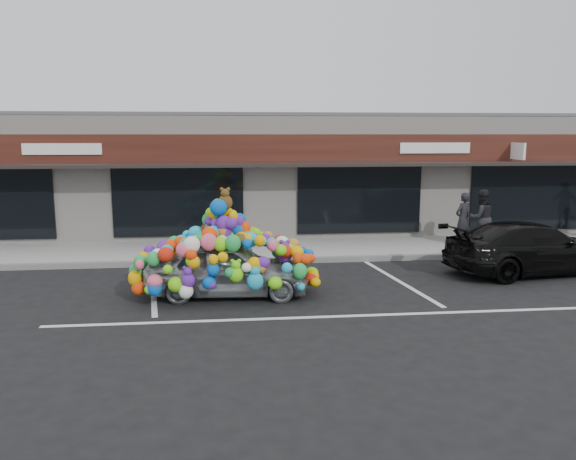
{
  "coord_description": "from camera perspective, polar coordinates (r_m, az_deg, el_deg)",
  "views": [
    {
      "loc": [
        -1.39,
        -12.94,
        3.63
      ],
      "look_at": [
        0.15,
        1.4,
        1.14
      ],
      "focal_mm": 35.0,
      "sensor_mm": 36.0,
      "label": 1
    }
  ],
  "objects": [
    {
      "name": "parking_stripe_mid",
      "position": [
        14.26,
        11.23,
        -5.14
      ],
      "size": [
        0.73,
        4.37,
        0.01
      ],
      "primitive_type": "cube",
      "rotation": [
        0.0,
        0.0,
        0.14
      ],
      "color": "silver",
      "rests_on": "ground"
    },
    {
      "name": "black_sedan",
      "position": [
        16.01,
        23.55,
        -1.67
      ],
      "size": [
        2.57,
        4.89,
        1.35
      ],
      "primitive_type": "imported",
      "rotation": [
        0.0,
        0.0,
        1.72
      ],
      "color": "black",
      "rests_on": "ground"
    },
    {
      "name": "kerb",
      "position": [
        15.9,
        -0.95,
        -3.13
      ],
      "size": [
        26.0,
        0.18,
        0.16
      ],
      "primitive_type": "cube",
      "color": "slate",
      "rests_on": "ground"
    },
    {
      "name": "pedestrian_b",
      "position": [
        18.52,
        18.99,
        1.19
      ],
      "size": [
        0.91,
        0.73,
        1.77
      ],
      "primitive_type": "imported",
      "rotation": [
        0.0,
        0.0,
        3.22
      ],
      "color": "black",
      "rests_on": "sidewalk"
    },
    {
      "name": "lane_line",
      "position": [
        11.74,
        11.1,
        -8.4
      ],
      "size": [
        14.0,
        0.12,
        0.01
      ],
      "primitive_type": "cube",
      "color": "silver",
      "rests_on": "ground"
    },
    {
      "name": "sidewalk",
      "position": [
        17.36,
        -1.4,
        -2.03
      ],
      "size": [
        26.0,
        3.0,
        0.15
      ],
      "primitive_type": "cube",
      "color": "#9C9C96",
      "rests_on": "ground"
    },
    {
      "name": "parking_stripe_left",
      "position": [
        13.75,
        -13.53,
        -5.78
      ],
      "size": [
        0.73,
        4.37,
        0.01
      ],
      "primitive_type": "cube",
      "rotation": [
        0.0,
        0.0,
        0.14
      ],
      "color": "silver",
      "rests_on": "ground"
    },
    {
      "name": "ground",
      "position": [
        13.51,
        0.01,
        -5.8
      ],
      "size": [
        90.0,
        90.0,
        0.0
      ],
      "primitive_type": "plane",
      "color": "black",
      "rests_on": "ground"
    },
    {
      "name": "toy_car",
      "position": [
        12.72,
        -6.22,
        -3.18
      ],
      "size": [
        2.73,
        4.09,
        2.32
      ],
      "rotation": [
        0.0,
        0.0,
        1.51
      ],
      "color": "#B6BDC2",
      "rests_on": "ground"
    },
    {
      "name": "shop_building",
      "position": [
        21.47,
        -2.41,
        5.87
      ],
      "size": [
        24.0,
        7.2,
        4.31
      ],
      "color": "silver",
      "rests_on": "ground"
    },
    {
      "name": "pedestrian_a",
      "position": [
        18.47,
        17.35,
        1.1
      ],
      "size": [
        0.72,
        0.63,
        1.66
      ],
      "primitive_type": "imported",
      "rotation": [
        0.0,
        0.0,
        3.62
      ],
      "color": "black",
      "rests_on": "sidewalk"
    }
  ]
}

